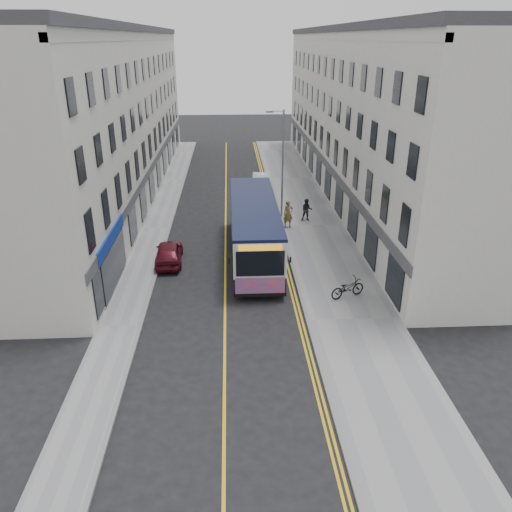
{
  "coord_description": "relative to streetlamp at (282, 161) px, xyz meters",
  "views": [
    {
      "loc": [
        0.39,
        -21.81,
        12.59
      ],
      "look_at": [
        1.73,
        3.22,
        1.6
      ],
      "focal_mm": 35.0,
      "sensor_mm": 36.0,
      "label": 1
    }
  ],
  "objects": [
    {
      "name": "car_maroon",
      "position": [
        -7.57,
        -7.85,
        -3.71
      ],
      "size": [
        1.75,
        3.98,
        1.34
      ],
      "primitive_type": "imported",
      "rotation": [
        0.0,
        0.0,
        3.19
      ],
      "color": "#540E1A",
      "rests_on": "ground"
    },
    {
      "name": "kerb_west",
      "position": [
        -8.17,
        -2.0,
        -4.32
      ],
      "size": [
        0.18,
        64.0,
        0.13
      ],
      "primitive_type": "cube",
      "color": "slate",
      "rests_on": "ground"
    },
    {
      "name": "terrace_east",
      "position": [
        7.33,
        7.0,
        2.12
      ],
      "size": [
        6.0,
        46.0,
        13.0
      ],
      "primitive_type": "cube",
      "color": "silver",
      "rests_on": "ground"
    },
    {
      "name": "road_dbl_yellow_inner",
      "position": [
        -0.62,
        -2.0,
        -4.38
      ],
      "size": [
        0.1,
        64.0,
        0.01
      ],
      "primitive_type": "cube",
      "color": "gold",
      "rests_on": "ground"
    },
    {
      "name": "streetlamp",
      "position": [
        0.0,
        0.0,
        0.0
      ],
      "size": [
        1.32,
        0.18,
        8.0
      ],
      "color": "gray",
      "rests_on": "ground"
    },
    {
      "name": "pedestrian_far",
      "position": [
        1.84,
        -1.03,
        -3.44
      ],
      "size": [
        0.86,
        0.7,
        1.65
      ],
      "primitive_type": "imported",
      "rotation": [
        0.0,
        0.0,
        -0.09
      ],
      "color": "black",
      "rests_on": "pavement_east"
    },
    {
      "name": "road_centre_line",
      "position": [
        -4.17,
        -2.0,
        -4.38
      ],
      "size": [
        0.12,
        64.0,
        0.01
      ],
      "primitive_type": "cube",
      "color": "gold",
      "rests_on": "ground"
    },
    {
      "name": "road_dbl_yellow_outer",
      "position": [
        -0.42,
        -2.0,
        -4.38
      ],
      "size": [
        0.1,
        64.0,
        0.01
      ],
      "primitive_type": "cube",
      "color": "gold",
      "rests_on": "ground"
    },
    {
      "name": "terrace_west",
      "position": [
        -13.17,
        7.0,
        2.12
      ],
      "size": [
        6.0,
        46.0,
        13.0
      ],
      "primitive_type": "cube",
      "color": "beige",
      "rests_on": "ground"
    },
    {
      "name": "car_white",
      "position": [
        -0.97,
        7.33,
        -3.63
      ],
      "size": [
        1.91,
        4.68,
        1.51
      ],
      "primitive_type": "imported",
      "rotation": [
        0.0,
        0.0,
        -0.07
      ],
      "color": "silver",
      "rests_on": "ground"
    },
    {
      "name": "pavement_west",
      "position": [
        -9.17,
        -2.0,
        -4.32
      ],
      "size": [
        2.0,
        64.0,
        0.12
      ],
      "primitive_type": "cube",
      "color": "gray",
      "rests_on": "ground"
    },
    {
      "name": "pedestrian_near",
      "position": [
        0.3,
        -2.39,
        -3.27
      ],
      "size": [
        0.82,
        0.65,
        1.99
      ],
      "primitive_type": "imported",
      "rotation": [
        0.0,
        0.0,
        0.26
      ],
      "color": "olive",
      "rests_on": "pavement_east"
    },
    {
      "name": "bicycle",
      "position": [
        2.22,
        -13.0,
        -3.74
      ],
      "size": [
        2.11,
        1.41,
        1.05
      ],
      "primitive_type": "imported",
      "rotation": [
        0.0,
        0.0,
        1.97
      ],
      "color": "black",
      "rests_on": "pavement_east"
    },
    {
      "name": "kerb_east",
      "position": [
        -0.17,
        -2.0,
        -4.32
      ],
      "size": [
        0.18,
        64.0,
        0.13
      ],
      "primitive_type": "cube",
      "color": "slate",
      "rests_on": "ground"
    },
    {
      "name": "pavement_east",
      "position": [
        2.08,
        -2.0,
        -4.32
      ],
      "size": [
        4.5,
        64.0,
        0.12
      ],
      "primitive_type": "cube",
      "color": "gray",
      "rests_on": "ground"
    },
    {
      "name": "city_bus",
      "position": [
        -2.36,
        -7.18,
        -2.48
      ],
      "size": [
        2.79,
        11.99,
        3.48
      ],
      "color": "black",
      "rests_on": "ground"
    },
    {
      "name": "ground",
      "position": [
        -4.17,
        -14.0,
        -4.38
      ],
      "size": [
        140.0,
        140.0,
        0.0
      ],
      "primitive_type": "plane",
      "color": "black",
      "rests_on": "ground"
    }
  ]
}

